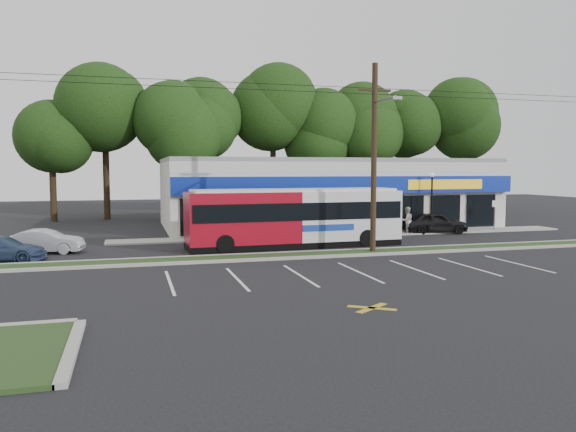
% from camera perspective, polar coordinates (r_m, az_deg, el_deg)
% --- Properties ---
extents(ground, '(120.00, 120.00, 0.00)m').
position_cam_1_polar(ground, '(28.39, 3.90, -4.32)').
color(ground, black).
rests_on(ground, ground).
extents(grass_strip, '(40.00, 1.60, 0.12)m').
position_cam_1_polar(grass_strip, '(29.31, 3.24, -3.91)').
color(grass_strip, '#243C18').
rests_on(grass_strip, ground).
extents(curb_south, '(40.00, 0.25, 0.14)m').
position_cam_1_polar(curb_south, '(28.52, 3.79, -4.13)').
color(curb_south, '#9E9E93').
rests_on(curb_south, ground).
extents(curb_north, '(40.00, 0.25, 0.14)m').
position_cam_1_polar(curb_north, '(30.11, 2.71, -3.66)').
color(curb_north, '#9E9E93').
rests_on(curb_north, ground).
extents(sidewalk, '(32.00, 2.20, 0.10)m').
position_cam_1_polar(sidewalk, '(38.49, 6.41, -1.87)').
color(sidewalk, '#9E9E93').
rests_on(sidewalk, ground).
extents(strip_mall, '(25.00, 12.55, 5.30)m').
position_cam_1_polar(strip_mall, '(44.91, 3.71, 2.42)').
color(strip_mall, '#BBB8AD').
rests_on(strip_mall, ground).
extents(utility_pole, '(50.00, 2.77, 10.00)m').
position_cam_1_polar(utility_pole, '(29.97, 8.49, 6.50)').
color(utility_pole, black).
rests_on(utility_pole, ground).
extents(lamp_post, '(0.30, 0.30, 4.25)m').
position_cam_1_polar(lamp_post, '(40.74, 14.40, 2.07)').
color(lamp_post, black).
rests_on(lamp_post, ground).
extents(sign_post, '(0.45, 0.10, 2.23)m').
position_cam_1_polar(sign_post, '(43.34, 20.25, 0.60)').
color(sign_post, '#59595E').
rests_on(sign_post, ground).
extents(tree_line, '(46.76, 6.76, 11.83)m').
position_cam_1_polar(tree_line, '(54.24, -1.36, 8.92)').
color(tree_line, black).
rests_on(tree_line, ground).
extents(metrobus, '(12.60, 3.14, 3.36)m').
position_cam_1_polar(metrobus, '(32.34, 0.74, -0.02)').
color(metrobus, maroon).
rests_on(metrobus, ground).
extents(car_dark, '(4.68, 2.62, 1.50)m').
position_cam_1_polar(car_dark, '(40.69, 14.73, -0.65)').
color(car_dark, black).
rests_on(car_dark, ground).
extents(car_silver, '(4.07, 2.00, 1.29)m').
position_cam_1_polar(car_silver, '(32.60, -23.45, -2.39)').
color(car_silver, '#B1B2B9').
rests_on(car_silver, ground).
extents(car_blue, '(4.50, 2.61, 1.23)m').
position_cam_1_polar(car_blue, '(30.76, -27.09, -2.98)').
color(car_blue, navy).
rests_on(car_blue, ground).
extents(pedestrian_a, '(0.68, 0.52, 1.68)m').
position_cam_1_polar(pedestrian_a, '(38.92, 9.97, -0.67)').
color(pedestrian_a, silver).
rests_on(pedestrian_a, ground).
extents(pedestrian_b, '(1.00, 0.82, 1.89)m').
position_cam_1_polar(pedestrian_b, '(39.60, 12.00, -0.46)').
color(pedestrian_b, '#BCB2A9').
rests_on(pedestrian_b, ground).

